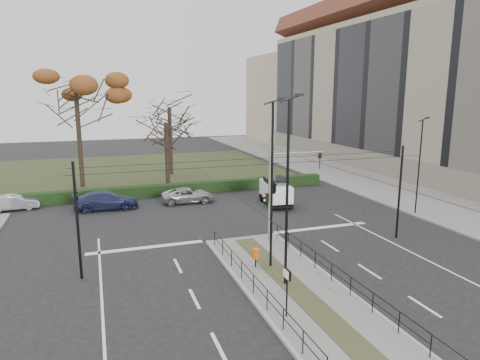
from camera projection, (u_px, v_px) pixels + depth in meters
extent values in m
plane|color=black|center=(272.00, 269.00, 22.83)|extent=(140.00, 140.00, 0.00)
cube|color=slate|center=(293.00, 287.00, 20.50)|extent=(4.40, 15.00, 0.14)
cube|color=slate|center=(341.00, 174.00, 48.92)|extent=(8.00, 90.00, 0.14)
cube|color=#273018|center=(119.00, 172.00, 50.57)|extent=(38.00, 26.00, 0.10)
cube|color=black|center=(128.00, 192.00, 38.06)|extent=(38.00, 1.00, 1.00)
cube|color=tan|center=(407.00, 95.00, 52.17)|extent=(12.00, 52.00, 18.00)
cube|color=black|center=(365.00, 87.00, 50.07)|extent=(0.10, 50.96, 14.76)
cube|color=#5A2C1F|center=(392.00, 4.00, 49.17)|extent=(7.09, 52.00, 4.88)
cube|color=#5A2C1F|center=(434.00, 8.00, 51.08)|extent=(7.09, 52.00, 4.88)
cylinder|color=black|center=(215.00, 239.00, 25.77)|extent=(0.04, 0.04, 0.90)
cylinder|color=black|center=(431.00, 346.00, 14.84)|extent=(0.04, 0.04, 0.90)
cylinder|color=black|center=(277.00, 232.00, 27.07)|extent=(0.04, 0.04, 0.90)
cylinder|color=black|center=(253.00, 275.00, 19.56)|extent=(0.04, 13.20, 0.04)
cylinder|color=black|center=(332.00, 263.00, 20.86)|extent=(0.04, 13.20, 0.04)
cylinder|color=black|center=(77.00, 221.00, 21.03)|extent=(0.14, 0.14, 6.00)
cylinder|color=black|center=(400.00, 192.00, 27.13)|extent=(0.14, 0.14, 6.00)
cylinder|color=black|center=(266.00, 164.00, 22.65)|extent=(20.00, 0.02, 0.02)
cylinder|color=black|center=(253.00, 159.00, 24.51)|extent=(20.00, 0.02, 0.02)
cylinder|color=black|center=(218.00, 183.00, 18.80)|extent=(0.02, 34.00, 0.02)
cylinder|color=black|center=(355.00, 174.00, 21.03)|extent=(0.02, 34.00, 0.02)
cylinder|color=gray|center=(270.00, 194.00, 26.39)|extent=(0.18, 0.18, 5.87)
cylinder|color=gray|center=(297.00, 153.00, 26.46)|extent=(3.61, 0.11, 0.11)
imported|color=black|center=(319.00, 161.00, 27.08)|extent=(0.22, 0.25, 1.02)
imported|color=black|center=(274.00, 187.00, 26.38)|extent=(1.18, 2.28, 0.90)
cube|color=black|center=(267.00, 198.00, 26.37)|extent=(0.25, 0.18, 0.56)
sphere|color=#FF0C0C|center=(265.00, 195.00, 26.30)|extent=(0.12, 0.12, 0.12)
sphere|color=#0CE533|center=(265.00, 200.00, 26.36)|extent=(0.12, 0.12, 0.12)
cylinder|color=black|center=(256.00, 262.00, 22.69)|extent=(0.08, 0.08, 0.49)
cylinder|color=#D2590C|center=(256.00, 253.00, 22.60)|extent=(0.39, 0.39, 0.54)
cylinder|color=black|center=(287.00, 294.00, 17.48)|extent=(0.07, 0.07, 1.97)
cube|color=black|center=(287.00, 274.00, 17.31)|extent=(0.10, 0.54, 0.41)
cube|color=silver|center=(286.00, 274.00, 17.29)|extent=(0.02, 0.47, 0.34)
cylinder|color=black|center=(287.00, 195.00, 19.84)|extent=(0.13, 0.13, 8.82)
cube|color=black|center=(300.00, 95.00, 19.08)|extent=(0.39, 0.15, 0.11)
cylinder|color=black|center=(272.00, 187.00, 21.98)|extent=(0.13, 0.13, 8.65)
cube|color=black|center=(282.00, 98.00, 21.24)|extent=(0.38, 0.15, 0.11)
cylinder|color=black|center=(419.00, 167.00, 32.26)|extent=(0.11, 0.11, 7.12)
cube|color=black|center=(428.00, 118.00, 31.65)|extent=(0.31, 0.12, 0.09)
imported|color=#93969A|center=(14.00, 202.00, 34.13)|extent=(3.86, 1.69, 1.23)
imported|color=#1F264A|center=(106.00, 200.00, 34.37)|extent=(5.07, 2.21, 1.45)
imported|color=#93969A|center=(188.00, 195.00, 36.57)|extent=(4.55, 2.29, 1.24)
cube|color=white|center=(276.00, 191.00, 35.70)|extent=(2.21, 4.30, 1.34)
cube|color=black|center=(276.00, 181.00, 35.54)|extent=(1.85, 2.44, 0.62)
cube|color=black|center=(275.00, 201.00, 35.88)|extent=(2.25, 4.38, 0.18)
cylinder|color=black|center=(291.00, 204.00, 34.75)|extent=(0.30, 0.68, 0.66)
cylinder|color=black|center=(270.00, 205.00, 34.39)|extent=(0.30, 0.68, 0.66)
cylinder|color=black|center=(280.00, 196.00, 37.35)|extent=(0.30, 0.68, 0.66)
cylinder|color=black|center=(261.00, 197.00, 37.00)|extent=(0.30, 0.68, 0.66)
cylinder|color=black|center=(79.00, 138.00, 41.38)|extent=(0.44, 0.44, 9.70)
ellipsoid|color=#5F3015|center=(75.00, 87.00, 40.41)|extent=(8.47, 8.47, 6.09)
cylinder|color=black|center=(170.00, 141.00, 48.11)|extent=(0.44, 0.44, 7.55)
cylinder|color=black|center=(167.00, 155.00, 41.96)|extent=(0.44, 0.44, 6.29)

